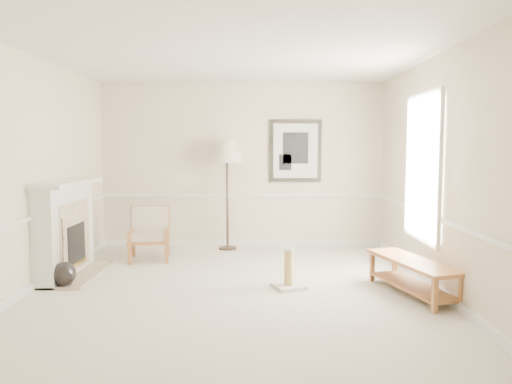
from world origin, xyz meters
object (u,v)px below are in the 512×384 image
(floor_lamp, at_px, (227,155))
(bench, at_px, (413,272))
(scratching_post, at_px, (289,276))
(floor_vase, at_px, (64,275))
(armchair, at_px, (150,231))

(floor_lamp, distance_m, bench, 3.84)
(floor_lamp, xyz_separation_m, scratching_post, (0.92, -2.43, -1.47))
(floor_vase, xyz_separation_m, floor_lamp, (1.91, 2.40, 1.47))
(scratching_post, bearing_deg, bench, -9.71)
(floor_vase, bearing_deg, bench, -3.64)
(scratching_post, bearing_deg, floor_lamp, 110.84)
(armchair, height_order, floor_lamp, floor_lamp)
(armchair, xyz_separation_m, bench, (3.57, -1.92, -0.17))
(floor_vase, xyz_separation_m, scratching_post, (2.83, -0.02, -0.00))
(bench, height_order, scratching_post, scratching_post)
(floor_vase, xyz_separation_m, bench, (4.30, -0.27, 0.12))
(armchair, xyz_separation_m, floor_lamp, (1.18, 0.76, 1.19))
(floor_lamp, relative_size, bench, 1.22)
(floor_vase, distance_m, bench, 4.31)
(armchair, bearing_deg, floor_lamp, 24.38)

